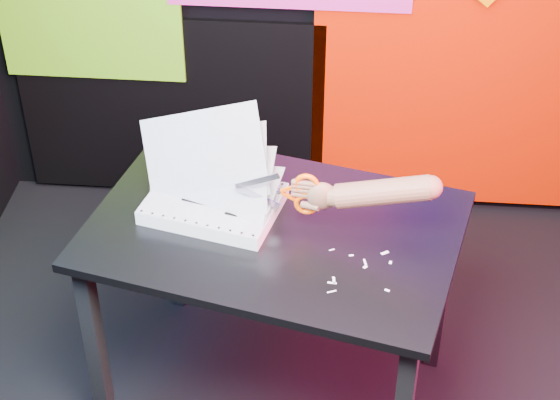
{
  "coord_description": "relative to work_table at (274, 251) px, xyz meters",
  "views": [
    {
      "loc": [
        0.01,
        -1.87,
        2.56
      ],
      "look_at": [
        -0.19,
        0.33,
        0.87
      ],
      "focal_mm": 60.0,
      "sensor_mm": 36.0,
      "label": 1
    }
  ],
  "objects": [
    {
      "name": "work_table",
      "position": [
        0.0,
        0.0,
        0.0
      ],
      "size": [
        1.27,
        0.99,
        0.75
      ],
      "rotation": [
        0.0,
        0.0,
        -0.24
      ],
      "color": "black",
      "rests_on": "ground"
    },
    {
      "name": "room",
      "position": [
        0.21,
        -0.35,
        0.7
      ],
      "size": [
        3.01,
        3.01,
        2.71
      ],
      "color": "black",
      "rests_on": "ground"
    },
    {
      "name": "printout_stack",
      "position": [
        -0.2,
        0.07,
        0.13
      ],
      "size": [
        0.48,
        0.38,
        0.37
      ],
      "rotation": [
        0.0,
        0.0,
        -0.24
      ],
      "color": "white",
      "rests_on": "work_table"
    },
    {
      "name": "hand_forearm",
      "position": [
        0.29,
        -0.02,
        0.26
      ],
      "size": [
        0.43,
        0.1,
        0.16
      ],
      "rotation": [
        0.0,
        0.0,
        -0.09
      ],
      "color": "brown",
      "rests_on": "work_table"
    },
    {
      "name": "backdrop",
      "position": [
        0.27,
        1.11,
        0.3
      ],
      "size": [
        2.88,
        0.05,
        2.08
      ],
      "color": "#BF1800",
      "rests_on": "ground"
    },
    {
      "name": "scissors",
      "position": [
        0.08,
        0.0,
        0.23
      ],
      "size": [
        0.26,
        0.03,
        0.15
      ],
      "rotation": [
        0.0,
        0.0,
        -0.09
      ],
      "color": "#A0A5B4",
      "rests_on": "printout_stack"
    },
    {
      "name": "paper_clippings",
      "position": [
        0.26,
        -0.18,
        0.1
      ],
      "size": [
        0.19,
        0.2,
        0.0
      ],
      "color": "white",
      "rests_on": "work_table"
    }
  ]
}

